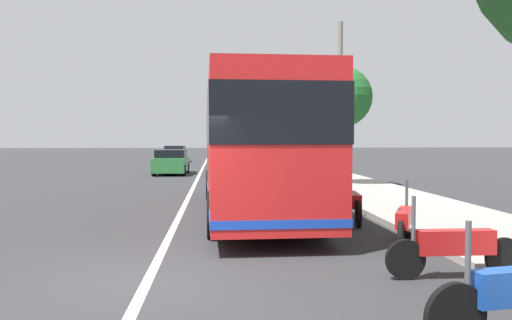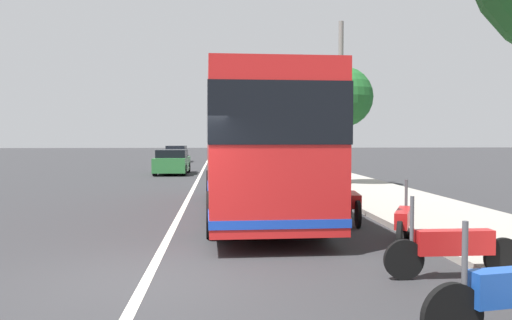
{
  "view_description": "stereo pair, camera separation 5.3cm",
  "coord_description": "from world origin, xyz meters",
  "px_view_note": "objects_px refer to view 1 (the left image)",
  "views": [
    {
      "loc": [
        -7.61,
        -1.03,
        2.11
      ],
      "look_at": [
        6.91,
        -2.14,
        1.49
      ],
      "focal_mm": 35.78,
      "sensor_mm": 36.0,
      "label": 1
    },
    {
      "loc": [
        -7.62,
        -1.09,
        2.11
      ],
      "look_at": [
        6.91,
        -2.14,
        1.49
      ],
      "focal_mm": 35.78,
      "sensor_mm": 36.0,
      "label": 2
    }
  ],
  "objects_px": {
    "roadside_tree_mid_block": "(342,98)",
    "utility_pole": "(340,104)",
    "roadside_tree_far_block": "(292,97)",
    "car_ahead_same_lane": "(175,154)",
    "motorcycle_far_end": "(404,222)",
    "car_side_street": "(231,159)",
    "coach_bus": "(253,141)",
    "car_oncoming": "(171,162)",
    "motorcycle_mid_row": "(455,248)",
    "motorcycle_nearest_curb": "(353,203)"
  },
  "relations": [
    {
      "from": "roadside_tree_far_block",
      "to": "car_ahead_same_lane",
      "type": "bearing_deg",
      "value": 45.73
    },
    {
      "from": "motorcycle_mid_row",
      "to": "motorcycle_far_end",
      "type": "xyz_separation_m",
      "value": [
        2.4,
        -0.11,
        -0.01
      ]
    },
    {
      "from": "motorcycle_far_end",
      "to": "roadside_tree_mid_block",
      "type": "distance_m",
      "value": 12.61
    },
    {
      "from": "motorcycle_far_end",
      "to": "roadside_tree_far_block",
      "type": "relative_size",
      "value": 0.31
    },
    {
      "from": "car_side_street",
      "to": "utility_pole",
      "type": "distance_m",
      "value": 13.65
    },
    {
      "from": "motorcycle_nearest_curb",
      "to": "motorcycle_mid_row",
      "type": "bearing_deg",
      "value": -171.41
    },
    {
      "from": "coach_bus",
      "to": "roadside_tree_mid_block",
      "type": "distance_m",
      "value": 8.84
    },
    {
      "from": "car_oncoming",
      "to": "roadside_tree_far_block",
      "type": "height_order",
      "value": "roadside_tree_far_block"
    },
    {
      "from": "coach_bus",
      "to": "car_side_street",
      "type": "height_order",
      "value": "coach_bus"
    },
    {
      "from": "coach_bus",
      "to": "utility_pole",
      "type": "height_order",
      "value": "utility_pole"
    },
    {
      "from": "motorcycle_far_end",
      "to": "car_side_street",
      "type": "relative_size",
      "value": 0.44
    },
    {
      "from": "coach_bus",
      "to": "car_side_street",
      "type": "relative_size",
      "value": 2.38
    },
    {
      "from": "car_oncoming",
      "to": "motorcycle_mid_row",
      "type": "bearing_deg",
      "value": 15.98
    },
    {
      "from": "motorcycle_mid_row",
      "to": "motorcycle_nearest_curb",
      "type": "xyz_separation_m",
      "value": [
        5.19,
        0.15,
        0.01
      ]
    },
    {
      "from": "motorcycle_far_end",
      "to": "utility_pole",
      "type": "relative_size",
      "value": 0.29
    },
    {
      "from": "utility_pole",
      "to": "motorcycle_mid_row",
      "type": "bearing_deg",
      "value": 173.02
    },
    {
      "from": "motorcycle_far_end",
      "to": "car_oncoming",
      "type": "height_order",
      "value": "car_oncoming"
    },
    {
      "from": "coach_bus",
      "to": "car_oncoming",
      "type": "distance_m",
      "value": 16.64
    },
    {
      "from": "motorcycle_far_end",
      "to": "car_oncoming",
      "type": "bearing_deg",
      "value": 41.86
    },
    {
      "from": "coach_bus",
      "to": "motorcycle_nearest_curb",
      "type": "relative_size",
      "value": 4.92
    },
    {
      "from": "motorcycle_mid_row",
      "to": "car_ahead_same_lane",
      "type": "xyz_separation_m",
      "value": [
        38.8,
        7.32,
        0.24
      ]
    },
    {
      "from": "motorcycle_nearest_curb",
      "to": "roadside_tree_mid_block",
      "type": "distance_m",
      "value": 10.02
    },
    {
      "from": "roadside_tree_far_block",
      "to": "utility_pole",
      "type": "distance_m",
      "value": 15.23
    },
    {
      "from": "coach_bus",
      "to": "motorcycle_mid_row",
      "type": "relative_size",
      "value": 5.14
    },
    {
      "from": "utility_pole",
      "to": "car_side_street",
      "type": "bearing_deg",
      "value": 19.24
    },
    {
      "from": "roadside_tree_far_block",
      "to": "motorcycle_far_end",
      "type": "bearing_deg",
      "value": 176.21
    },
    {
      "from": "car_oncoming",
      "to": "car_side_street",
      "type": "xyz_separation_m",
      "value": [
        4.1,
        -3.67,
        -0.01
      ]
    },
    {
      "from": "car_side_street",
      "to": "roadside_tree_mid_block",
      "type": "xyz_separation_m",
      "value": [
        -12.81,
        -4.43,
        3.17
      ]
    },
    {
      "from": "car_oncoming",
      "to": "roadside_tree_mid_block",
      "type": "distance_m",
      "value": 12.31
    },
    {
      "from": "car_side_street",
      "to": "motorcycle_mid_row",
      "type": "bearing_deg",
      "value": -170.59
    },
    {
      "from": "roadside_tree_mid_block",
      "to": "utility_pole",
      "type": "height_order",
      "value": "utility_pole"
    },
    {
      "from": "motorcycle_far_end",
      "to": "motorcycle_nearest_curb",
      "type": "height_order",
      "value": "motorcycle_nearest_curb"
    },
    {
      "from": "car_ahead_same_lane",
      "to": "motorcycle_far_end",
      "type": "bearing_deg",
      "value": 13.07
    },
    {
      "from": "roadside_tree_mid_block",
      "to": "motorcycle_far_end",
      "type": "bearing_deg",
      "value": 171.88
    },
    {
      "from": "coach_bus",
      "to": "roadside_tree_mid_block",
      "type": "bearing_deg",
      "value": -31.93
    },
    {
      "from": "car_side_street",
      "to": "roadside_tree_mid_block",
      "type": "relative_size",
      "value": 0.9
    },
    {
      "from": "motorcycle_mid_row",
      "to": "car_side_street",
      "type": "bearing_deg",
      "value": -85.04
    },
    {
      "from": "car_oncoming",
      "to": "car_side_street",
      "type": "distance_m",
      "value": 5.5
    },
    {
      "from": "motorcycle_mid_row",
      "to": "car_oncoming",
      "type": "height_order",
      "value": "car_oncoming"
    },
    {
      "from": "car_side_street",
      "to": "roadside_tree_mid_block",
      "type": "height_order",
      "value": "roadside_tree_mid_block"
    },
    {
      "from": "motorcycle_nearest_curb",
      "to": "roadside_tree_far_block",
      "type": "distance_m",
      "value": 25.11
    },
    {
      "from": "motorcycle_nearest_curb",
      "to": "car_ahead_same_lane",
      "type": "xyz_separation_m",
      "value": [
        33.6,
        7.18,
        0.23
      ]
    },
    {
      "from": "motorcycle_far_end",
      "to": "car_ahead_same_lane",
      "type": "distance_m",
      "value": 37.15
    },
    {
      "from": "coach_bus",
      "to": "car_oncoming",
      "type": "relative_size",
      "value": 2.53
    },
    {
      "from": "motorcycle_mid_row",
      "to": "roadside_tree_far_block",
      "type": "distance_m",
      "value": 30.21
    },
    {
      "from": "car_side_street",
      "to": "utility_pole",
      "type": "bearing_deg",
      "value": -156.82
    },
    {
      "from": "car_ahead_same_lane",
      "to": "roadside_tree_mid_block",
      "type": "height_order",
      "value": "roadside_tree_mid_block"
    },
    {
      "from": "coach_bus",
      "to": "motorcycle_mid_row",
      "type": "distance_m",
      "value": 7.59
    },
    {
      "from": "car_ahead_same_lane",
      "to": "car_oncoming",
      "type": "bearing_deg",
      "value": 5.36
    },
    {
      "from": "coach_bus",
      "to": "utility_pole",
      "type": "bearing_deg",
      "value": -31.03
    }
  ]
}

